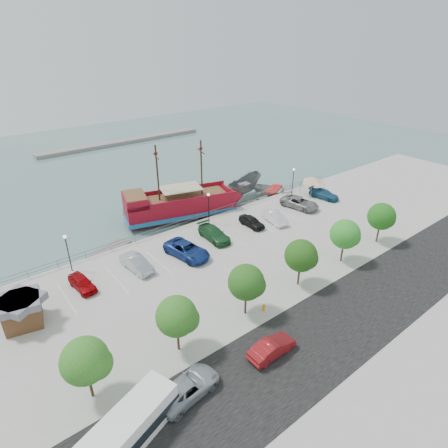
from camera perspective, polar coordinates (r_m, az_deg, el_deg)
ground at (r=45.68m, az=2.54°, el=-3.90°), size 160.00×160.00×0.00m
land_slab at (r=35.61m, az=26.07°, el=-16.74°), size 100.00×58.00×1.20m
street at (r=36.76m, az=19.37°, el=-12.46°), size 100.00×8.00×0.04m
sidewalk at (r=39.36m, az=12.15°, el=-8.44°), size 100.00×4.00×0.05m
seawall_railing at (r=50.39m, az=-3.18°, el=1.19°), size 50.00×0.06×1.00m
far_shore at (r=94.64m, az=-15.08°, el=12.03°), size 40.00×3.00×0.80m
pirate_ship at (r=53.42m, az=-5.36°, el=3.09°), size 18.22×9.29×11.28m
patrol_boat at (r=59.92m, az=3.11°, el=5.52°), size 8.37×4.91×3.04m
speedboat at (r=61.22m, az=7.58°, el=4.93°), size 6.87×7.77×1.33m
dock_west at (r=46.90m, az=-17.49°, el=-4.11°), size 6.87×4.16×0.38m
dock_mid at (r=56.05m, az=2.23°, el=2.51°), size 7.63×3.43×0.42m
dock_east at (r=60.83m, az=7.68°, el=4.29°), size 6.48×2.06×0.37m
shed at (r=36.95m, az=-28.48°, el=-11.50°), size 3.88×3.88×2.69m
canopy_tent at (r=59.14m, az=13.45°, el=6.98°), size 4.62×4.62×3.35m
street_van at (r=28.27m, az=-5.57°, el=-23.52°), size 5.17×2.89×1.37m
street_sedan at (r=30.83m, az=7.32°, el=-18.19°), size 4.18×1.49×1.37m
shuttle_bus at (r=26.51m, az=-14.03°, el=-27.78°), size 6.91×4.29×2.30m
fire_hydrant at (r=34.77m, az=6.07°, el=-12.51°), size 0.26×0.26×0.76m
lamp_post_left at (r=41.71m, az=-22.82°, el=-3.20°), size 0.36×0.36×4.28m
lamp_post_mid at (r=48.41m, az=-2.36°, el=3.23°), size 0.36×0.36×4.28m
lamp_post_right at (r=58.51m, az=10.51°, el=7.09°), size 0.36×0.36×4.28m
tree_a at (r=27.59m, az=-20.06°, el=-19.07°), size 3.30×3.20×5.00m
tree_b at (r=29.41m, az=-6.92°, el=-13.87°), size 3.30×3.20×5.00m
tree_c at (r=32.66m, az=3.67°, el=-8.96°), size 3.30×3.20×5.00m
tree_d at (r=36.97m, az=11.86°, el=-4.84°), size 3.30×3.20×5.00m
tree_e at (r=42.00m, az=18.15°, el=-1.58°), size 3.30×3.20×5.00m
tree_f at (r=47.54m, az=23.01°, el=0.98°), size 3.30×3.20×5.00m
parked_car_a at (r=39.61m, az=-20.80°, el=-8.39°), size 1.98×4.04×1.33m
parked_car_b at (r=40.87m, az=-13.18°, el=-5.85°), size 2.09×4.73×1.51m
parked_car_c at (r=42.25m, az=-5.68°, el=-3.95°), size 3.65×6.17×1.61m
parked_car_d at (r=45.48m, az=-1.53°, el=-1.50°), size 2.34×5.24×1.49m
parked_car_e at (r=48.71m, az=4.25°, el=0.38°), size 1.61×3.96×1.35m
parked_car_f at (r=50.08m, az=7.72°, el=1.05°), size 2.30×4.59×1.45m
parked_car_g at (r=54.88m, az=11.44°, el=3.20°), size 3.64×6.00×1.56m
parked_car_h at (r=59.05m, az=14.98°, el=4.44°), size 2.61×4.92×1.36m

